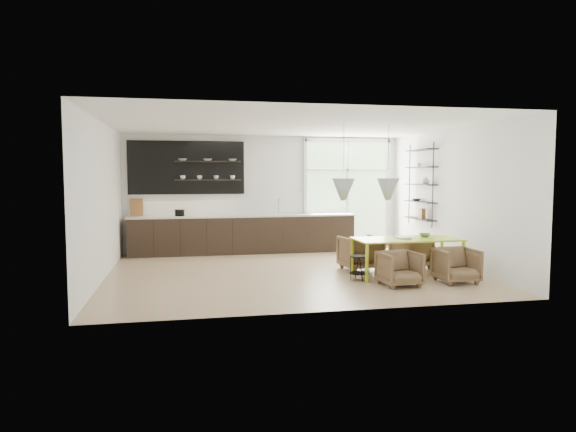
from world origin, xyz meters
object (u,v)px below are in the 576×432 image
object	(u,v)px
armchair_front_left	(400,269)
armchair_back_left	(360,253)
dining_table	(407,241)
armchair_front_right	(456,265)
wire_stool	(359,264)
armchair_back_right	(411,253)

from	to	relation	value
armchair_front_left	armchair_back_left	bearing A→B (deg)	90.65
dining_table	armchair_back_left	xyz separation A→B (m)	(-0.63, 0.82, -0.33)
armchair_front_right	wire_stool	size ratio (longest dim) A/B	1.52
armchair_back_right	armchair_front_right	world-z (taller)	armchair_back_right
armchair_front_right	dining_table	bearing A→B (deg)	131.77
armchair_back_right	wire_stool	xyz separation A→B (m)	(-1.48, -0.98, -0.02)
armchair_back_right	armchair_front_right	xyz separation A→B (m)	(0.15, -1.55, -0.00)
armchair_back_right	wire_stool	distance (m)	1.77
dining_table	wire_stool	xyz separation A→B (m)	(-1.00, -0.15, -0.39)
dining_table	armchair_front_right	distance (m)	1.02
armchair_back_right	wire_stool	world-z (taller)	armchair_back_right
armchair_front_left	wire_stool	distance (m)	0.81
armchair_front_right	armchair_back_right	bearing A→B (deg)	96.10
armchair_back_left	armchair_front_left	xyz separation A→B (m)	(0.15, -1.59, -0.05)
armchair_front_left	wire_stool	xyz separation A→B (m)	(-0.52, 0.62, -0.01)
armchair_front_right	wire_stool	distance (m)	1.72
armchair_front_right	wire_stool	world-z (taller)	armchair_front_right
armchair_back_right	dining_table	bearing A→B (deg)	46.21
armchair_back_left	wire_stool	bearing A→B (deg)	63.10
dining_table	wire_stool	distance (m)	1.08
armchair_back_right	armchair_back_left	bearing A→B (deg)	-13.41
armchair_front_right	wire_stool	xyz separation A→B (m)	(-1.63, 0.57, -0.02)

